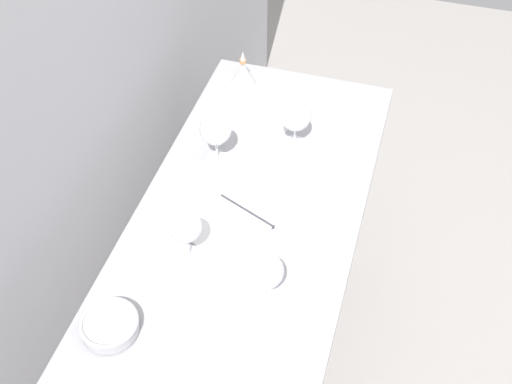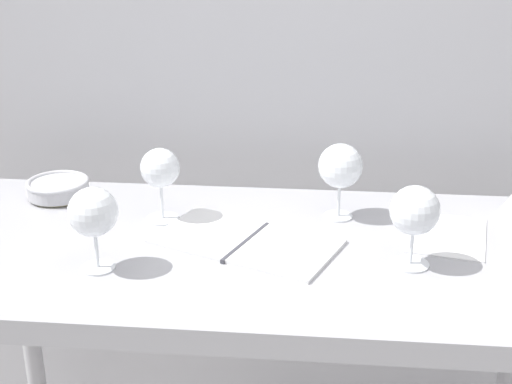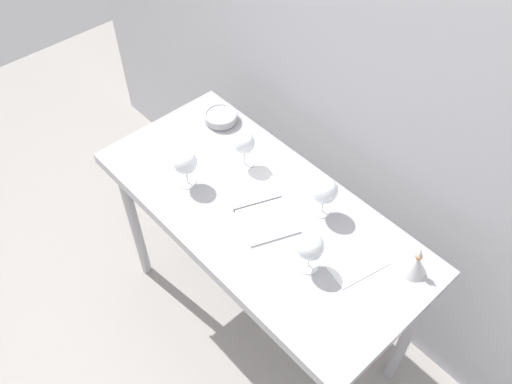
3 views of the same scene
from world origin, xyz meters
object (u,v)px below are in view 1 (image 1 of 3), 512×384
object	(u,v)px
wine_glass_near_right	(296,117)
decanter_funnel	(243,72)
wine_glass_near_left	(265,272)
tasting_bowl	(110,325)
wine_glass_far_left	(186,228)
open_notebook	(245,211)
tasting_sheet_upper	(261,118)
wine_glass_far_right	(216,130)

from	to	relation	value
wine_glass_near_right	decanter_funnel	world-z (taller)	wine_glass_near_right
wine_glass_near_left	tasting_bowl	bearing A→B (deg)	120.39
wine_glass_near_right	decanter_funnel	distance (m)	0.38
wine_glass_far_left	open_notebook	world-z (taller)	wine_glass_far_left
decanter_funnel	tasting_sheet_upper	bearing A→B (deg)	-146.18
wine_glass_near_right	open_notebook	bearing A→B (deg)	168.81
wine_glass_near_left	open_notebook	size ratio (longest dim) A/B	0.40
wine_glass_near_left	wine_glass_far_left	xyz separation A→B (m)	(0.08, 0.24, 0.00)
tasting_sheet_upper	wine_glass_far_right	bearing A→B (deg)	173.29
wine_glass_far_right	tasting_sheet_upper	size ratio (longest dim) A/B	0.81
wine_glass_far_left	decanter_funnel	distance (m)	0.81
wine_glass_near_left	tasting_sheet_upper	distance (m)	0.74
open_notebook	tasting_bowl	bearing A→B (deg)	178.88
wine_glass_far_right	decanter_funnel	world-z (taller)	wine_glass_far_right
wine_glass_near_left	wine_glass_far_left	world-z (taller)	wine_glass_near_left
wine_glass_near_left	open_notebook	distance (m)	0.33
wine_glass_far_right	tasting_bowl	xyz separation A→B (m)	(-0.67, 0.05, -0.10)
wine_glass_far_right	wine_glass_near_right	xyz separation A→B (m)	(0.14, -0.22, -0.01)
wine_glass_near_left	decanter_funnel	world-z (taller)	wine_glass_near_left
wine_glass_far_left	tasting_sheet_upper	world-z (taller)	wine_glass_far_left
wine_glass_near_right	open_notebook	distance (m)	0.36
wine_glass_far_right	wine_glass_near_right	world-z (taller)	wine_glass_far_right
wine_glass_near_right	decanter_funnel	bearing A→B (deg)	44.09
wine_glass_far_right	tasting_sheet_upper	xyz separation A→B (m)	(0.23, -0.08, -0.12)
tasting_bowl	decanter_funnel	bearing A→B (deg)	-0.82
wine_glass_far_left	open_notebook	bearing A→B (deg)	-27.08
open_notebook	decanter_funnel	world-z (taller)	decanter_funnel
wine_glass_far_right	wine_glass_near_right	size ratio (longest dim) A/B	1.04
wine_glass_near_left	decanter_funnel	bearing A→B (deg)	20.69
wine_glass_far_left	open_notebook	xyz separation A→B (m)	(0.20, -0.10, -0.11)
tasting_sheet_upper	decanter_funnel	size ratio (longest dim) A/B	1.60
wine_glass_near_left	wine_glass_near_right	distance (m)	0.61
wine_glass_near_left	decanter_funnel	xyz separation A→B (m)	(0.88, 0.33, -0.07)
wine_glass_far_right	open_notebook	size ratio (longest dim) A/B	0.41
tasting_sheet_upper	tasting_bowl	distance (m)	0.92
wine_glass_near_right	tasting_bowl	size ratio (longest dim) A/B	1.11
wine_glass_near_left	wine_glass_far_right	size ratio (longest dim) A/B	0.97
tasting_sheet_upper	open_notebook	bearing A→B (deg)	-157.93
wine_glass_near_left	tasting_bowl	xyz separation A→B (m)	(-0.20, 0.35, -0.09)
wine_glass_far_left	tasting_bowl	world-z (taller)	wine_glass_far_left
tasting_bowl	wine_glass_near_left	bearing A→B (deg)	-59.61
wine_glass_far_right	wine_glass_near_left	bearing A→B (deg)	-148.15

